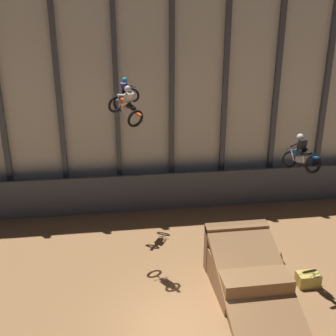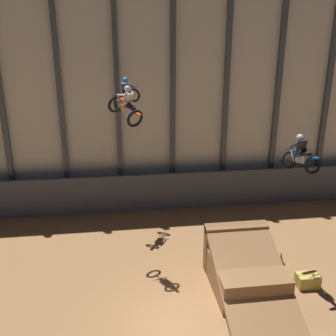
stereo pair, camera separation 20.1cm
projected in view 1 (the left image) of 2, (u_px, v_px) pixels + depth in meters
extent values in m
plane|color=#996B42|center=(174.00, 327.00, 13.91)|extent=(60.00, 60.00, 0.00)
cube|color=beige|center=(144.00, 101.00, 21.81)|extent=(32.00, 0.12, 12.37)
cube|color=#3D424C|center=(0.00, 105.00, 20.58)|extent=(0.28, 0.28, 12.37)
cube|color=#3D424C|center=(59.00, 104.00, 21.00)|extent=(0.28, 0.28, 12.37)
cube|color=#3D424C|center=(117.00, 103.00, 21.42)|extent=(0.28, 0.28, 12.37)
cube|color=#3D424C|center=(172.00, 101.00, 21.83)|extent=(0.28, 0.28, 12.37)
cube|color=#3D424C|center=(225.00, 100.00, 22.25)|extent=(0.28, 0.28, 12.37)
cube|color=#3D424C|center=(276.00, 98.00, 22.67)|extent=(0.28, 0.28, 12.37)
cube|color=#3D424C|center=(325.00, 97.00, 23.08)|extent=(0.28, 0.28, 12.37)
cube|color=#474C56|center=(147.00, 192.00, 22.58)|extent=(31.36, 0.20, 2.19)
cube|color=olive|center=(246.00, 273.00, 15.90)|extent=(2.66, 3.31, 1.24)
cube|color=olive|center=(236.00, 247.00, 17.08)|extent=(2.71, 0.50, 2.07)
cube|color=#996B42|center=(252.00, 275.00, 15.11)|extent=(2.71, 4.80, 2.25)
torus|color=black|center=(116.00, 104.00, 16.13)|extent=(0.78, 0.64, 0.73)
torus|color=black|center=(135.00, 119.00, 15.28)|extent=(0.78, 0.64, 0.73)
cube|color=#B7B7BC|center=(126.00, 109.00, 15.61)|extent=(0.46, 0.58, 0.41)
cube|color=#E54C19|center=(125.00, 103.00, 15.61)|extent=(0.43, 0.52, 0.35)
cube|color=black|center=(130.00, 106.00, 15.36)|extent=(0.44, 0.57, 0.26)
cube|color=#E54C19|center=(138.00, 114.00, 15.09)|extent=(0.31, 0.38, 0.15)
cylinder|color=#B7B7BC|center=(119.00, 101.00, 15.89)|extent=(0.11, 0.13, 0.55)
cylinder|color=black|center=(120.00, 95.00, 15.75)|extent=(0.64, 0.22, 0.04)
cube|color=silver|center=(128.00, 98.00, 15.34)|extent=(0.46, 0.51, 0.52)
sphere|color=silver|center=(128.00, 89.00, 15.23)|extent=(0.39, 0.41, 0.32)
cylinder|color=silver|center=(124.00, 104.00, 15.43)|extent=(0.32, 0.42, 0.24)
cylinder|color=silver|center=(129.00, 103.00, 15.58)|extent=(0.32, 0.42, 0.24)
cylinder|color=silver|center=(122.00, 95.00, 15.37)|extent=(0.35, 0.49, 0.12)
cylinder|color=silver|center=(128.00, 94.00, 15.57)|extent=(0.35, 0.49, 0.12)
torus|color=black|center=(133.00, 95.00, 19.45)|extent=(0.75, 0.54, 0.74)
torus|color=black|center=(120.00, 104.00, 18.30)|extent=(0.75, 0.54, 0.74)
cube|color=#B7B7BC|center=(126.00, 97.00, 18.78)|extent=(0.42, 0.58, 0.36)
cube|color=blue|center=(127.00, 92.00, 18.82)|extent=(0.40, 0.51, 0.31)
cube|color=black|center=(123.00, 94.00, 18.48)|extent=(0.41, 0.58, 0.21)
cube|color=blue|center=(119.00, 99.00, 18.09)|extent=(0.30, 0.39, 0.12)
cylinder|color=#B7B7BC|center=(131.00, 91.00, 19.19)|extent=(0.13, 0.18, 0.55)
cylinder|color=black|center=(130.00, 87.00, 19.04)|extent=(0.55, 0.43, 0.04)
cube|color=navy|center=(125.00, 87.00, 18.52)|extent=(0.43, 0.47, 0.53)
sphere|color=#2393CC|center=(125.00, 80.00, 18.45)|extent=(0.37, 0.39, 0.30)
cylinder|color=navy|center=(123.00, 92.00, 18.73)|extent=(0.30, 0.43, 0.28)
cylinder|color=navy|center=(128.00, 92.00, 18.65)|extent=(0.30, 0.43, 0.28)
cylinder|color=navy|center=(124.00, 85.00, 18.76)|extent=(0.32, 0.50, 0.18)
cylinder|color=navy|center=(130.00, 86.00, 18.65)|extent=(0.32, 0.50, 0.18)
torus|color=black|center=(289.00, 159.00, 15.63)|extent=(0.76, 0.38, 0.74)
torus|color=black|center=(313.00, 164.00, 14.32)|extent=(0.76, 0.38, 0.74)
cube|color=#B7B7BC|center=(302.00, 159.00, 14.91)|extent=(0.29, 0.59, 0.37)
cube|color=blue|center=(299.00, 153.00, 15.04)|extent=(0.29, 0.51, 0.32)
cube|color=black|center=(305.00, 154.00, 14.66)|extent=(0.27, 0.59, 0.22)
cube|color=blue|center=(315.00, 157.00, 14.19)|extent=(0.21, 0.39, 0.12)
cylinder|color=#B7B7BC|center=(292.00, 154.00, 15.42)|extent=(0.12, 0.35, 0.49)
cylinder|color=black|center=(293.00, 148.00, 15.35)|extent=(0.63, 0.28, 0.04)
cube|color=black|center=(302.00, 146.00, 14.80)|extent=(0.32, 0.29, 0.52)
sphere|color=silver|center=(300.00, 137.00, 14.84)|extent=(0.31, 0.35, 0.30)
cylinder|color=black|center=(298.00, 153.00, 14.86)|extent=(0.18, 0.39, 0.38)
cylinder|color=black|center=(304.00, 152.00, 14.94)|extent=(0.18, 0.39, 0.38)
cylinder|color=black|center=(294.00, 145.00, 14.97)|extent=(0.17, 0.50, 0.33)
cylinder|color=black|center=(301.00, 144.00, 15.07)|extent=(0.17, 0.50, 0.33)
cube|color=black|center=(280.00, 262.00, 17.74)|extent=(0.36, 0.36, 0.03)
cone|color=orange|center=(281.00, 257.00, 17.64)|extent=(0.28, 0.28, 0.55)
cube|color=#CCB751|center=(308.00, 279.00, 16.08)|extent=(0.91, 0.62, 0.56)
cube|color=#996623|center=(308.00, 279.00, 16.08)|extent=(0.91, 0.06, 0.57)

